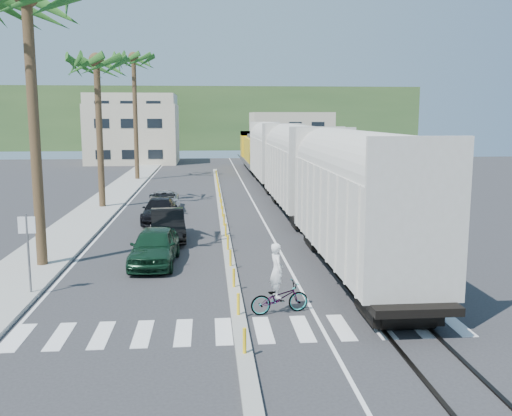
{
  "coord_description": "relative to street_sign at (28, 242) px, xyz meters",
  "views": [
    {
      "loc": [
        -0.92,
        -18.35,
        6.38
      ],
      "look_at": [
        1.41,
        8.8,
        2.0
      ],
      "focal_mm": 40.0,
      "sensor_mm": 36.0,
      "label": 1
    }
  ],
  "objects": [
    {
      "name": "palm_trees",
      "position": [
        -0.8,
        20.7,
        8.84
      ],
      "size": [
        3.5,
        37.2,
        13.75
      ],
      "color": "brown",
      "rests_on": "ground"
    },
    {
      "name": "car_rear",
      "position": [
        3.37,
        19.14,
        -1.34
      ],
      "size": [
        2.78,
        4.87,
        1.27
      ],
      "primitive_type": "imported",
      "rotation": [
        0.0,
        0.0,
        0.07
      ],
      "color": "#96989B",
      "rests_on": "ground"
    },
    {
      "name": "car_second",
      "position": [
        4.28,
        9.14,
        -1.18
      ],
      "size": [
        2.61,
        5.14,
        1.59
      ],
      "primitive_type": "imported",
      "rotation": [
        0.0,
        0.0,
        0.1
      ],
      "color": "black",
      "rests_on": "ground"
    },
    {
      "name": "ground",
      "position": [
        7.3,
        -2.0,
        -1.97
      ],
      "size": [
        140.0,
        140.0,
        0.0
      ],
      "primitive_type": "plane",
      "color": "#28282B",
      "rests_on": "ground"
    },
    {
      "name": "hillside",
      "position": [
        7.3,
        98.0,
        4.03
      ],
      "size": [
        80.0,
        20.0,
        12.0
      ],
      "primitive_type": "cube",
      "color": "#385628",
      "rests_on": "ground"
    },
    {
      "name": "freight_train",
      "position": [
        12.3,
        22.24,
        0.93
      ],
      "size": [
        3.0,
        60.94,
        5.85
      ],
      "color": "#B7B4A8",
      "rests_on": "ground"
    },
    {
      "name": "street_sign",
      "position": [
        0.0,
        0.0,
        0.0
      ],
      "size": [
        0.6,
        0.08,
        3.0
      ],
      "color": "slate",
      "rests_on": "ground"
    },
    {
      "name": "car_third",
      "position": [
        3.44,
        14.45,
        -1.26
      ],
      "size": [
        2.04,
        4.91,
        1.42
      ],
      "primitive_type": "imported",
      "rotation": [
        0.0,
        0.0,
        -0.01
      ],
      "color": "black",
      "rests_on": "ground"
    },
    {
      "name": "median",
      "position": [
        7.3,
        17.96,
        -1.88
      ],
      "size": [
        0.45,
        60.0,
        0.85
      ],
      "color": "gray",
      "rests_on": "ground"
    },
    {
      "name": "lane_markings",
      "position": [
        5.15,
        23.0,
        -1.97
      ],
      "size": [
        9.42,
        90.0,
        0.01
      ],
      "color": "silver",
      "rests_on": "ground"
    },
    {
      "name": "crosswalk",
      "position": [
        7.3,
        -4.0,
        -1.97
      ],
      "size": [
        14.0,
        2.2,
        0.01
      ],
      "primitive_type": "cube",
      "color": "silver",
      "rests_on": "ground"
    },
    {
      "name": "sidewalk",
      "position": [
        -1.2,
        23.0,
        -1.9
      ],
      "size": [
        3.0,
        90.0,
        0.15
      ],
      "primitive_type": "cube",
      "color": "gray",
      "rests_on": "ground"
    },
    {
      "name": "car_lead",
      "position": [
        4.05,
        4.1,
        -1.17
      ],
      "size": [
        2.35,
        4.91,
        1.61
      ],
      "primitive_type": "imported",
      "rotation": [
        0.0,
        0.0,
        -0.05
      ],
      "color": "black",
      "rests_on": "ground"
    },
    {
      "name": "rails",
      "position": [
        12.3,
        26.0,
        -1.94
      ],
      "size": [
        1.56,
        100.0,
        0.06
      ],
      "color": "black",
      "rests_on": "ground"
    },
    {
      "name": "buildings",
      "position": [
        0.89,
        69.66,
        2.39
      ],
      "size": [
        38.0,
        27.0,
        10.0
      ],
      "color": "#BFB298",
      "rests_on": "ground"
    },
    {
      "name": "cyclist",
      "position": [
        8.65,
        -2.54,
        -1.23
      ],
      "size": [
        1.51,
        2.25,
        2.35
      ],
      "rotation": [
        0.0,
        0.0,
        1.79
      ],
      "color": "#9EA0A5",
      "rests_on": "ground"
    }
  ]
}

